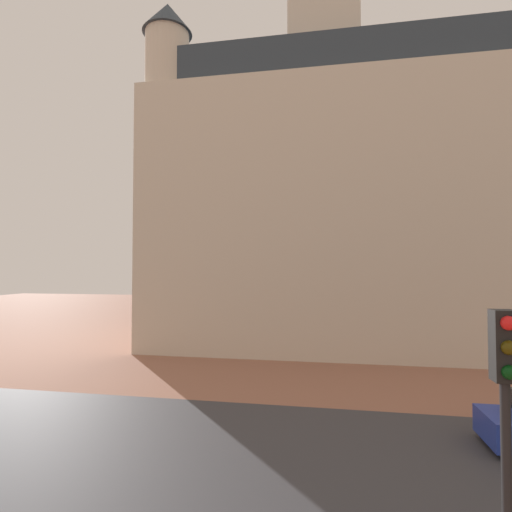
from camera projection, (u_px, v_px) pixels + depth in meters
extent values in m
plane|color=#93604C|center=(255.00, 446.00, 11.31)|extent=(120.00, 120.00, 0.00)
cube|color=#38383D|center=(250.00, 460.00, 10.47)|extent=(120.00, 8.59, 0.00)
cube|color=beige|center=(348.00, 226.00, 28.27)|extent=(26.31, 14.21, 16.61)
cube|color=#2D3842|center=(347.00, 97.00, 28.57)|extent=(24.21, 13.07, 2.40)
cube|color=beige|center=(324.00, 122.00, 28.81)|extent=(4.97, 4.97, 32.19)
cylinder|color=beige|center=(166.00, 190.00, 24.84)|extent=(2.80, 2.80, 20.43)
cone|color=#2D3842|center=(168.00, 19.00, 25.20)|extent=(3.20, 3.20, 2.00)
cylinder|color=black|center=(500.00, 426.00, 11.91)|extent=(0.64, 0.22, 0.64)
cube|color=black|center=(504.00, 346.00, 4.88)|extent=(0.28, 0.24, 0.90)
sphere|color=red|center=(508.00, 323.00, 4.77)|extent=(0.18, 0.18, 0.18)
sphere|color=#3C3306|center=(509.00, 348.00, 4.76)|extent=(0.18, 0.18, 0.18)
sphere|color=#06330C|center=(509.00, 372.00, 4.75)|extent=(0.18, 0.18, 0.18)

